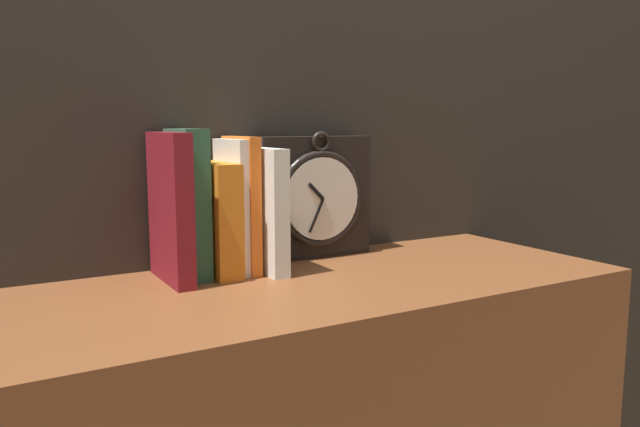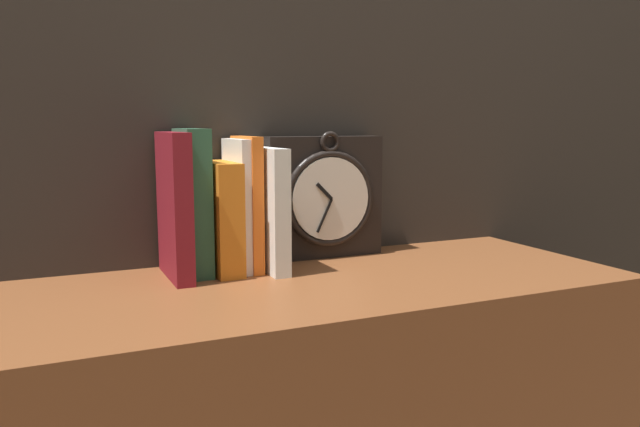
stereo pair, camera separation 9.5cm
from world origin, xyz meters
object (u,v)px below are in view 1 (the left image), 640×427
Objects in this scene: book_slot4_orange at (241,204)px; book_slot5_white at (262,210)px; book_slot0_maroon at (170,208)px; book_slot3_white at (231,206)px; book_slot1_green at (188,204)px; clock at (315,197)px; book_slot2_orange at (216,219)px.

book_slot4_orange is 1.09× the size of book_slot5_white.
book_slot0_maroon is 1.13× the size of book_slot5_white.
book_slot4_orange is (0.02, -0.00, 0.00)m from book_slot3_white.
book_slot1_green reaches higher than book_slot4_orange.
book_slot3_white is 0.02m from book_slot4_orange.
clock is 0.21m from book_slot2_orange.
book_slot3_white is at bearing 8.28° from book_slot0_maroon.
book_slot0_maroon reaches higher than book_slot2_orange.
book_slot3_white is at bearing 175.23° from book_slot4_orange.
book_slot2_orange is (0.04, -0.01, -0.03)m from book_slot1_green.
book_slot3_white is at bearing -0.43° from book_slot1_green.
book_slot5_white is at bearing -20.98° from book_slot3_white.
book_slot5_white is (0.12, -0.02, -0.02)m from book_slot1_green.
clock reaches higher than book_slot5_white.
book_slot4_orange is at bearing 6.84° from book_slot2_orange.
book_slot5_white is (0.15, -0.00, -0.01)m from book_slot0_maroon.
book_slot3_white is at bearing 13.66° from book_slot2_orange.
clock is at bearing 6.87° from book_slot1_green.
book_slot0_maroon is 0.08m from book_slot2_orange.
book_slot5_white is (-0.13, -0.05, -0.01)m from clock.
book_slot1_green is (-0.24, -0.03, 0.01)m from clock.
book_slot0_maroon is at bearing -173.54° from book_slot4_orange.
clock reaches higher than book_slot3_white.
clock is 1.13× the size of book_slot5_white.
book_slot5_white is at bearing -8.13° from book_slot2_orange.
book_slot2_orange is at bearing -9.69° from book_slot1_green.
book_slot4_orange is (0.09, -0.00, -0.01)m from book_slot1_green.
book_slot2_orange is 0.08m from book_slot5_white.
book_slot2_orange is at bearing 6.23° from book_slot0_maroon.
book_slot0_maroon is at bearing -154.14° from book_slot1_green.
book_slot1_green is 0.05m from book_slot2_orange.
book_slot0_maroon is 0.11m from book_slot3_white.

